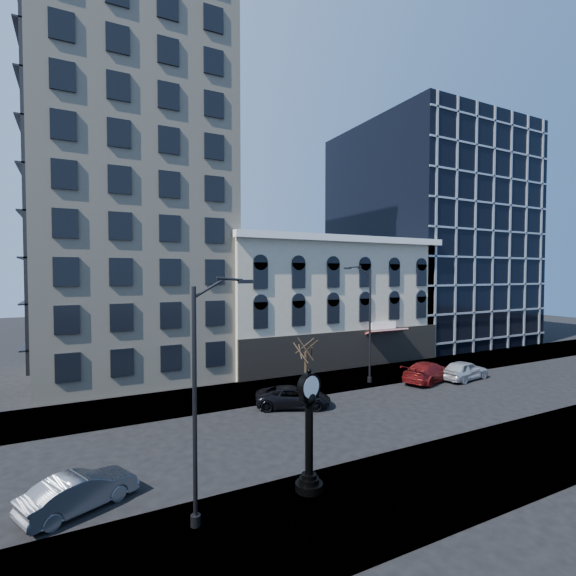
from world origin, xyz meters
TOP-DOWN VIEW (x-y plane):
  - ground at (0.00, 0.00)m, footprint 160.00×160.00m
  - sidewalk_far at (0.00, 8.00)m, footprint 160.00×6.00m
  - sidewalk_near at (0.00, -8.00)m, footprint 160.00×6.00m
  - cream_tower at (-6.11, 18.88)m, footprint 15.90×15.40m
  - victorian_row at (12.00, 15.89)m, footprint 22.60×11.19m
  - glass_office at (32.00, 20.91)m, footprint 20.00×20.15m
  - street_clock at (-2.37, -6.37)m, footprint 1.14×1.14m
  - street_lamp_near at (-6.47, -6.64)m, footprint 2.30×0.35m
  - street_lamp_far at (9.84, 6.23)m, footprint 2.41×1.05m
  - bare_tree_far at (4.79, 6.46)m, footprint 2.73×2.73m
  - car_near_b at (-10.72, -3.40)m, footprint 4.41×3.08m
  - car_far_a at (2.18, 3.59)m, footprint 5.53×4.22m
  - car_far_b at (15.26, 4.28)m, footprint 6.10×3.85m
  - car_far_c at (18.41, 3.35)m, footprint 5.02×2.58m

SIDE VIEW (x-z plane):
  - ground at x=0.00m, z-range 0.00..0.00m
  - sidewalk_far at x=0.00m, z-range 0.00..0.12m
  - sidewalk_near at x=0.00m, z-range 0.00..0.12m
  - car_near_b at x=-10.72m, z-range 0.00..1.38m
  - car_far_a at x=2.18m, z-range 0.00..1.40m
  - car_far_c at x=18.41m, z-range 0.00..1.63m
  - car_far_b at x=15.26m, z-range 0.00..1.65m
  - street_clock at x=-2.37m, z-range -0.12..4.89m
  - bare_tree_far at x=4.79m, z-range 1.31..5.99m
  - victorian_row at x=12.00m, z-range -0.25..12.25m
  - street_lamp_near at x=-6.47m, z-range 2.39..11.29m
  - street_lamp_far at x=9.84m, z-range 2.57..12.21m
  - glass_office at x=32.00m, z-range 0.00..28.00m
  - cream_tower at x=-6.11m, z-range -1.93..40.57m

